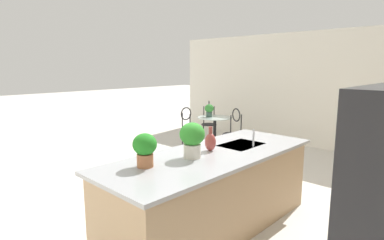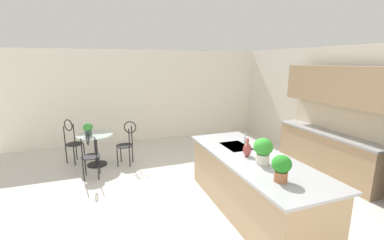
% 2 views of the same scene
% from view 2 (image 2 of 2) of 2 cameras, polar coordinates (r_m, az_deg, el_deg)
% --- Properties ---
extents(ground_plane, '(40.00, 40.00, 0.00)m').
position_cam_2_polar(ground_plane, '(4.49, 0.75, -19.08)').
color(ground_plane, beige).
extents(wall_back, '(9.00, 0.12, 2.70)m').
position_cam_2_polar(wall_back, '(6.24, 34.10, 1.13)').
color(wall_back, silver).
rests_on(wall_back, ground).
extents(wall_left_window, '(0.12, 7.80, 2.70)m').
position_cam_2_polar(wall_left_window, '(8.01, -10.07, 5.23)').
color(wall_left_window, silver).
rests_on(wall_left_window, ground).
extents(kitchen_island, '(2.80, 1.06, 0.92)m').
position_cam_2_polar(kitchen_island, '(4.38, 12.97, -13.39)').
color(kitchen_island, tan).
rests_on(kitchen_island, ground).
extents(back_counter_run, '(2.44, 0.64, 1.52)m').
position_cam_2_polar(back_counter_run, '(6.33, 27.78, -6.02)').
color(back_counter_run, tan).
rests_on(back_counter_run, ground).
extents(upper_cabinet_run, '(2.40, 0.36, 0.76)m').
position_cam_2_polar(upper_cabinet_run, '(6.04, 28.99, 6.71)').
color(upper_cabinet_run, tan).
rests_on(upper_cabinet_run, back_counter_run).
extents(bistro_table, '(0.80, 0.80, 0.74)m').
position_cam_2_polar(bistro_table, '(6.42, -20.32, -5.51)').
color(bistro_table, black).
rests_on(bistro_table, ground).
extents(chair_near_window, '(0.50, 0.41, 1.04)m').
position_cam_2_polar(chair_near_window, '(5.69, -21.47, -6.60)').
color(chair_near_window, black).
rests_on(chair_near_window, ground).
extents(chair_by_island, '(0.49, 0.52, 1.04)m').
position_cam_2_polar(chair_by_island, '(6.21, -14.09, -4.47)').
color(chair_by_island, black).
rests_on(chair_by_island, ground).
extents(chair_toward_desk, '(0.54, 0.54, 1.04)m').
position_cam_2_polar(chair_toward_desk, '(6.79, -24.73, -3.82)').
color(chair_toward_desk, black).
rests_on(chair_toward_desk, ground).
extents(sink_faucet, '(0.02, 0.02, 0.22)m').
position_cam_2_polar(sink_faucet, '(4.70, 11.56, -4.09)').
color(sink_faucet, '#B2B5BA').
rests_on(sink_faucet, kitchen_island).
extents(potted_plant_on_table, '(0.21, 0.21, 0.29)m').
position_cam_2_polar(potted_plant_on_table, '(6.25, -21.83, -1.72)').
color(potted_plant_on_table, '#385147').
rests_on(potted_plant_on_table, bistro_table).
extents(potted_plant_counter_far, '(0.24, 0.24, 0.34)m').
position_cam_2_polar(potted_plant_counter_far, '(3.41, 19.00, -9.63)').
color(potted_plant_counter_far, '#9E603D').
rests_on(potted_plant_counter_far, kitchen_island).
extents(potted_plant_counter_near, '(0.27, 0.27, 0.39)m').
position_cam_2_polar(potted_plant_counter_near, '(3.87, 15.30, -6.22)').
color(potted_plant_counter_near, beige).
rests_on(potted_plant_counter_near, kitchen_island).
extents(vase_on_counter, '(0.13, 0.13, 0.29)m').
position_cam_2_polar(vase_on_counter, '(4.16, 11.98, -6.33)').
color(vase_on_counter, '#993D38').
rests_on(vase_on_counter, kitchen_island).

